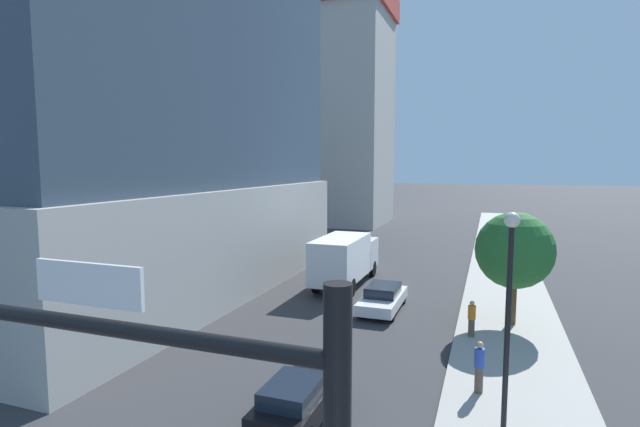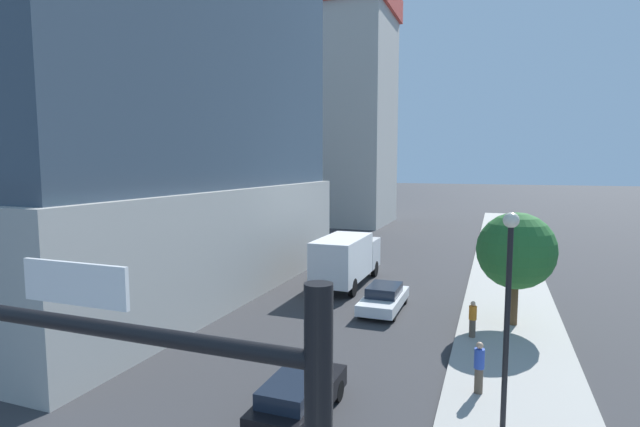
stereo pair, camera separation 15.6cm
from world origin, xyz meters
name	(u,v)px [view 1 (the left image)]	position (x,y,z in m)	size (l,w,h in m)	color
sidewalk	(513,357)	(8.07, 20.00, 0.07)	(4.79, 120.00, 0.15)	#9E9B93
construction_building	(335,99)	(-12.78, 60.85, 16.43)	(17.79, 15.37, 39.58)	#B2AFA8
street_lamp	(509,291)	(7.60, 14.14, 4.27)	(0.44, 0.44, 6.37)	black
street_tree	(515,251)	(8.17, 24.10, 3.76)	(3.66, 3.66, 5.45)	brown
car_white	(383,298)	(1.71, 24.62, 0.69)	(1.90, 4.75, 1.37)	silver
car_black	(299,398)	(1.71, 12.75, 0.74)	(1.73, 4.32, 1.46)	black
box_truck	(345,257)	(-1.74, 28.96, 1.85)	(2.50, 7.96, 3.29)	silver
pedestrian_orange_shirt	(472,318)	(6.40, 21.67, 0.98)	(0.34, 0.34, 1.64)	brown
pedestrian_blue_shirt	(479,366)	(6.85, 16.25, 1.06)	(0.34, 0.34, 1.78)	brown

